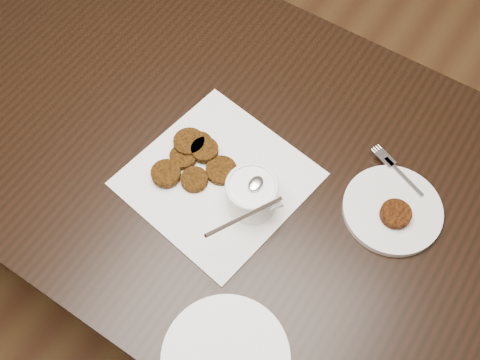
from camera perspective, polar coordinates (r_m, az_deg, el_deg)
name	(u,v)px	position (r m, az deg, el deg)	size (l,w,h in m)	color
floor	(204,310)	(1.77, -3.55, -12.69)	(4.00, 4.00, 0.00)	brown
table	(213,220)	(1.46, -2.71, -3.97)	(1.27, 0.81, 0.75)	black
napkin	(218,179)	(1.08, -2.20, 0.10)	(0.30, 0.30, 0.00)	white
sauce_ramekin	(252,185)	(1.00, 1.18, -0.51)	(0.12, 0.12, 0.13)	white
patty_cluster	(195,156)	(1.10, -4.50, 2.40)	(0.20, 0.20, 0.02)	brown
plate_with_patty	(393,208)	(1.08, 14.93, -2.69)	(0.18, 0.18, 0.03)	silver
plate_empty	(226,358)	(0.96, -1.42, -17.22)	(0.21, 0.21, 0.01)	silver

